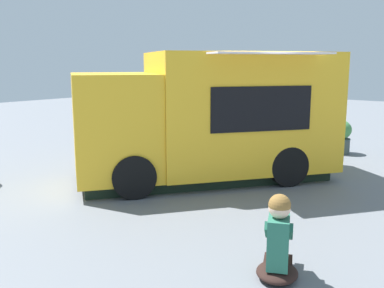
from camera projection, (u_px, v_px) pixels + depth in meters
ground_plane at (252, 178)px, 8.67m from camera, size 40.00×40.00×0.00m
food_truck at (209, 119)px, 8.48m from camera, size 4.60×5.18×2.45m
person_customer at (278, 244)px, 4.59m from camera, size 0.62×0.77×0.93m
planter_flowering_near at (339, 136)px, 10.98m from camera, size 0.60×0.60×0.86m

